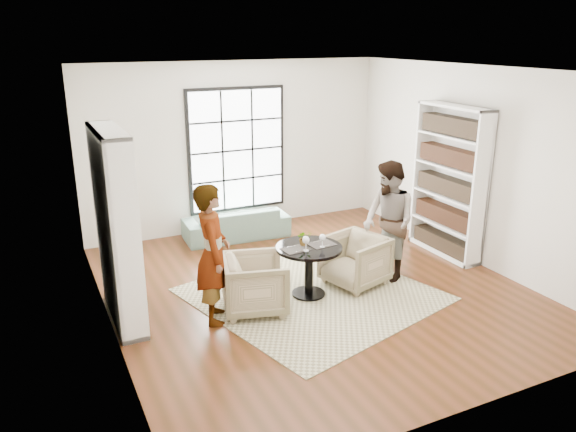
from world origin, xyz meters
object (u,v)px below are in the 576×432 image
armchair_left (255,284)px  person_right (389,221)px  person_left (213,254)px  wine_glass_left (306,240)px  pedestal_table (309,260)px  wine_glass_right (322,238)px  armchair_right (355,261)px  flower_centerpiece (304,238)px  sofa (236,223)px

armchair_left → person_right: (2.13, 0.13, 0.50)m
person_left → wine_glass_left: (1.26, -0.03, -0.02)m
pedestal_table → wine_glass_right: bearing=-33.1°
person_left → wine_glass_left: size_ratio=8.58×
armchair_left → person_right: person_right is taller
armchair_right → flower_centerpiece: flower_centerpiece is taller
sofa → person_right: (1.38, -2.56, 0.60)m
armchair_left → sofa: bearing=-0.4°
wine_glass_right → armchair_right: bearing=12.8°
flower_centerpiece → pedestal_table: bearing=-65.0°
armchair_left → person_left: person_left is taller
person_left → wine_glass_left: person_left is taller
pedestal_table → wine_glass_right: (0.15, -0.10, 0.33)m
flower_centerpiece → wine_glass_right: bearing=-43.2°
pedestal_table → armchair_left: bearing=-173.9°
person_right → wine_glass_right: size_ratio=9.32×
sofa → person_left: person_left is taller
armchair_left → person_right: bearing=-71.3°
pedestal_table → armchair_right: 0.78m
pedestal_table → wine_glass_right: wine_glass_right is taller
sofa → flower_centerpiece: size_ratio=8.43×
wine_glass_left → flower_centerpiece: size_ratio=0.95×
sofa → armchair_left: size_ratio=2.24×
armchair_left → armchair_right: (1.58, 0.13, -0.01)m
armchair_left → flower_centerpiece: flower_centerpiece is taller
pedestal_table → sofa: (-0.07, 2.60, -0.26)m
wine_glass_left → wine_glass_right: wine_glass_left is taller
person_right → flower_centerpiece: (-1.34, 0.03, -0.04)m
armchair_left → wine_glass_right: 1.08m
wine_glass_right → flower_centerpiece: size_ratio=0.87×
sofa → armchair_right: 2.69m
armchair_left → armchair_right: 1.59m
pedestal_table → person_right: 1.36m
armchair_right → wine_glass_left: wine_glass_left is taller
wine_glass_right → flower_centerpiece: 0.25m
armchair_left → flower_centerpiece: size_ratio=3.76×
wine_glass_left → flower_centerpiece: (0.08, 0.20, -0.04)m
wine_glass_left → armchair_right: bearing=10.6°
flower_centerpiece → armchair_left: bearing=-168.3°
armchair_right → wine_glass_right: 0.79m
armchair_left → person_left: bearing=105.2°
armchair_left → flower_centerpiece: (0.79, 0.16, 0.46)m
wine_glass_left → wine_glass_right: (0.26, 0.02, -0.01)m
pedestal_table → armchair_left: armchair_left is taller
armchair_left → armchair_right: size_ratio=1.02×
sofa → wine_glass_left: (-0.04, -2.72, 0.60)m
sofa → wine_glass_right: (0.22, -2.69, 0.59)m
flower_centerpiece → person_right: bearing=-1.4°
sofa → person_right: person_right is taller
person_right → flower_centerpiece: 1.35m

